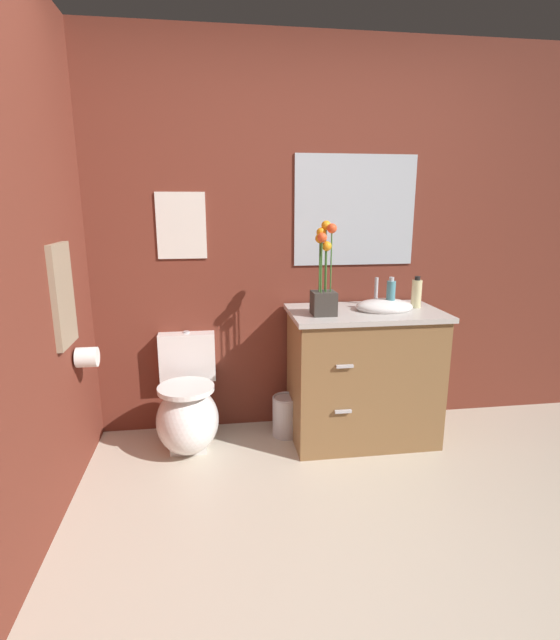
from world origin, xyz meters
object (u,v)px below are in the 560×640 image
toilet (188,410)px  trash_bin (286,416)px  toilet_paper_roll (87,357)px  vanity_cabinet (363,373)px  hanging_towel (63,295)px  flower_vase (324,284)px  soap_bottle (391,295)px  wall_poster (181,226)px  lotion_bottle (416,293)px  wall_mirror (355,211)px

toilet → trash_bin: 0.64m
trash_bin → toilet_paper_roll: toilet_paper_roll is taller
vanity_cabinet → hanging_towel: hanging_towel is taller
flower_vase → soap_bottle: 0.45m
vanity_cabinet → wall_poster: (-1.11, 0.29, 0.92)m
soap_bottle → hanging_towel: 1.85m
soap_bottle → lotion_bottle: (0.19, 0.06, -0.00)m
flower_vase → wall_mirror: 0.62m
soap_bottle → toilet_paper_roll: (-1.77, -0.15, -0.27)m
wall_mirror → toilet_paper_roll: size_ratio=7.27×
wall_poster → toilet_paper_roll: bearing=-137.8°
soap_bottle → toilet_paper_roll: soap_bottle is taller
trash_bin → wall_mirror: 1.41m
lotion_bottle → soap_bottle: bearing=-162.5°
wall_mirror → soap_bottle: bearing=-64.5°
flower_vase → trash_bin: flower_vase is taller
flower_vase → hanging_towel: 1.41m
lotion_bottle → hanging_towel: 2.05m
lotion_bottle → trash_bin: 1.15m
toilet → trash_bin: bearing=5.6°
hanging_towel → vanity_cabinet: bearing=9.7°
lotion_bottle → wall_poster: bearing=170.1°
trash_bin → wall_mirror: size_ratio=0.34×
toilet → soap_bottle: soap_bottle is taller
flower_vase → trash_bin: (-0.20, 0.16, -0.90)m
flower_vase → toilet_paper_roll: 1.39m
soap_bottle → hanging_towel: hanging_towel is taller
trash_bin → toilet: bearing=-174.4°
trash_bin → toilet_paper_roll: (-1.14, -0.26, 0.54)m
toilet → soap_bottle: 1.45m
wall_mirror → hanging_towel: wall_mirror is taller
lotion_bottle → trash_bin: bearing=176.7°
toilet → trash_bin: (0.63, 0.06, -0.11)m
lotion_bottle → toilet: bearing=-179.4°
trash_bin → toilet_paper_roll: size_ratio=2.47×
flower_vase → toilet_paper_roll: (-1.34, -0.10, -0.36)m
lotion_bottle → wall_poster: (-1.46, 0.25, 0.42)m
lotion_bottle → wall_mirror: 0.66m
vanity_cabinet → trash_bin: bearing=169.7°
flower_vase → trash_bin: bearing=140.5°
soap_bottle → wall_mirror: (-0.15, 0.31, 0.50)m
toilet → wall_poster: size_ratio=1.69×
trash_bin → lotion_bottle: bearing=-3.3°
toilet_paper_roll → vanity_cabinet: bearing=6.0°
wall_poster → toilet: bearing=-90.0°
vanity_cabinet → wall_poster: 1.48m
trash_bin → hanging_towel: size_ratio=0.52×
vanity_cabinet → lotion_bottle: bearing=6.8°
vanity_cabinet → lotion_bottle: (0.34, 0.04, 0.51)m
wall_poster → wall_mirror: size_ratio=0.51×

